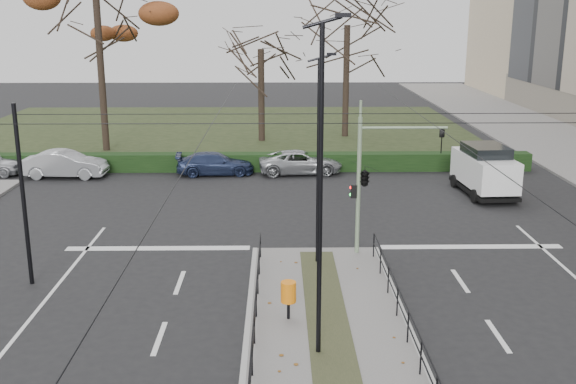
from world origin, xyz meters
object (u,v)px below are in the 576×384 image
traffic_light (367,175)px  bare_tree_center (347,33)px  parked_car_second (65,164)px  litter_bin (288,293)px  parked_car_fourth (301,162)px  bare_tree_near (261,56)px  white_van (485,169)px  parked_car_third (215,164)px  streetlamp_median_far (319,160)px  streetlamp_median_near (321,191)px

traffic_light → bare_tree_center: 25.19m
parked_car_second → litter_bin: bearing=-144.9°
parked_car_fourth → bare_tree_near: size_ratio=0.56×
parked_car_second → bare_tree_center: (16.51, 12.17, 6.62)m
litter_bin → parked_car_fourth: 18.96m
litter_bin → white_van: (9.89, 14.27, 0.34)m
litter_bin → parked_car_third: 19.13m
streetlamp_median_far → bare_tree_center: bearing=82.3°
white_van → litter_bin: bearing=-124.7°
parked_car_fourth → streetlamp_median_near: bearing=174.7°
parked_car_third → bare_tree_center: 15.83m
traffic_light → streetlamp_median_near: bearing=-105.8°
traffic_light → parked_car_third: bearing=117.0°
streetlamp_median_far → litter_bin: bearing=-103.5°
traffic_light → streetlamp_median_near: 8.02m
streetlamp_median_near → white_van: bearing=60.7°
litter_bin → streetlamp_median_near: streetlamp_median_near is taller
parked_car_fourth → white_van: bearing=-122.3°
parked_car_second → bare_tree_near: (10.50, 10.49, 5.17)m
streetlamp_median_far → parked_car_second: size_ratio=1.63×
parked_car_fourth → litter_bin: bearing=172.4°
parked_car_third → streetlamp_median_near: bearing=-172.6°
parked_car_third → streetlamp_median_far: bearing=-165.9°
parked_car_fourth → bare_tree_center: size_ratio=0.45×
parked_car_second → parked_car_fourth: parked_car_second is taller
bare_tree_center → white_van: bearing=-71.8°
litter_bin → white_van: size_ratio=0.24×
bare_tree_center → streetlamp_median_far: bearing=-97.7°
parked_car_second → parked_car_fourth: bearing=-84.9°
streetlamp_median_near → white_van: (9.12, 16.27, -3.20)m
parked_car_second → bare_tree_near: size_ratio=0.54×
white_van → bare_tree_near: (-11.31, 14.41, 4.62)m
traffic_light → parked_car_third: 14.96m
streetlamp_median_near → streetlamp_median_far: bearing=87.0°
bare_tree_near → traffic_light: bearing=-79.4°
streetlamp_median_far → bare_tree_near: bare_tree_near is taller
streetlamp_median_near → bare_tree_center: bearing=83.3°
white_van → streetlamp_median_near: bearing=-119.3°
traffic_light → litter_bin: traffic_light is taller
traffic_light → bare_tree_center: size_ratio=0.48×
parked_car_third → bare_tree_center: bare_tree_center is taller
white_van → bare_tree_center: (-5.30, 16.09, 6.07)m
white_van → parked_car_second: bearing=169.8°
streetlamp_median_near → white_van: 18.93m
streetlamp_median_near → streetlamp_median_far: streetlamp_median_near is taller
streetlamp_median_far → parked_car_second: bearing=133.8°
streetlamp_median_far → parked_car_second: streetlamp_median_far is taller
streetlamp_median_far → bare_tree_near: 24.30m
parked_car_third → parked_car_second: bearing=88.9°
parked_car_fourth → bare_tree_near: (-2.40, 9.75, 5.27)m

